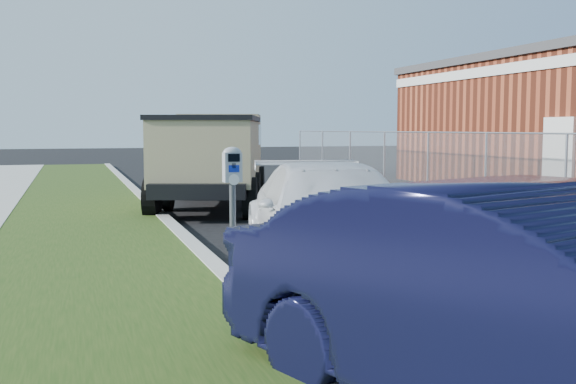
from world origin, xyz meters
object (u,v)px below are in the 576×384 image
object	(u,v)px
parking_meter	(232,184)
navy_sedan	(542,313)
white_wagon	(329,219)
dump_truck	(213,154)

from	to	relation	value
parking_meter	navy_sedan	world-z (taller)	parking_meter
parking_meter	white_wagon	xyz separation A→B (m)	(1.49, 0.75, -0.55)
white_wagon	dump_truck	bearing A→B (deg)	100.45
parking_meter	dump_truck	size ratio (longest dim) A/B	0.25
dump_truck	navy_sedan	bearing A→B (deg)	-74.60
navy_sedan	white_wagon	bearing A→B (deg)	63.64
parking_meter	navy_sedan	bearing A→B (deg)	-78.73
white_wagon	navy_sedan	world-z (taller)	navy_sedan
parking_meter	dump_truck	distance (m)	8.83
parking_meter	navy_sedan	distance (m)	4.26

